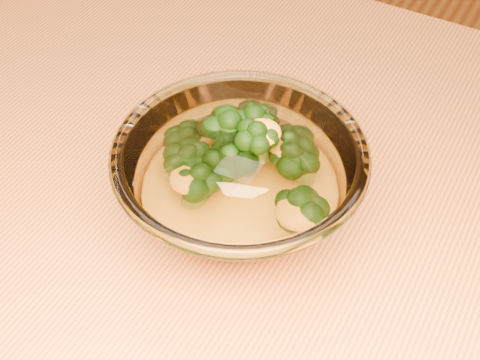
% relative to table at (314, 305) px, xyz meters
% --- Properties ---
extents(table, '(1.20, 0.80, 0.75)m').
position_rel_table_xyz_m(table, '(0.00, 0.00, 0.00)').
color(table, '#D87F40').
rests_on(table, ground).
extents(glass_bowl, '(0.22, 0.22, 0.10)m').
position_rel_table_xyz_m(glass_bowl, '(-0.08, -0.01, 0.15)').
color(glass_bowl, white).
rests_on(glass_bowl, table).
extents(cheese_sauce, '(0.13, 0.13, 0.04)m').
position_rel_table_xyz_m(cheese_sauce, '(-0.08, -0.01, 0.13)').
color(cheese_sauce, '#FFA215').
rests_on(cheese_sauce, glass_bowl).
extents(broccoli_heap, '(0.16, 0.13, 0.07)m').
position_rel_table_xyz_m(broccoli_heap, '(-0.08, 0.00, 0.17)').
color(broccoli_heap, black).
rests_on(broccoli_heap, cheese_sauce).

